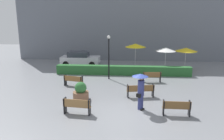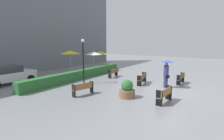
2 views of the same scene
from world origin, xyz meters
name	(u,v)px [view 1 (image 1 of 2)]	position (x,y,z in m)	size (l,w,h in m)	color
ground_plane	(128,112)	(0.00, 0.00, 0.00)	(60.00, 60.00, 0.00)	gray
bench_near_right	(176,107)	(2.63, -0.27, 0.51)	(1.53, 0.35, 0.87)	brown
bench_back_row	(152,76)	(1.89, 6.14, 0.52)	(1.53, 0.45, 0.88)	brown
bench_far_left	(73,80)	(-4.37, 4.57, 0.50)	(1.59, 0.69, 0.84)	olive
bench_mid_center	(140,90)	(0.78, 2.50, 0.52)	(1.88, 0.68, 0.88)	brown
bench_near_left	(77,105)	(-2.88, -0.50, 0.53)	(1.58, 0.52, 0.91)	#9E7242
pedestrian_with_umbrella	(140,87)	(0.67, 0.45, 1.38)	(0.93, 0.93, 2.18)	navy
planter_pot	(81,92)	(-3.18, 1.86, 0.50)	(1.04, 1.04, 1.17)	brown
lamp_post	(109,53)	(-1.77, 6.85, 2.34)	(0.28, 0.28, 3.80)	black
patio_umbrella_yellow	(135,45)	(0.59, 10.92, 2.46)	(2.13, 2.13, 2.64)	silver
patio_umbrella_white	(166,49)	(3.52, 10.02, 2.22)	(1.98, 1.98, 2.40)	silver
patio_umbrella_yellow_far	(186,50)	(5.59, 10.57, 2.14)	(2.19, 2.19, 2.32)	silver
hedge_strip	(123,70)	(-0.60, 8.40, 0.43)	(12.53, 0.70, 0.86)	#28602D
building_facade	(130,12)	(0.00, 16.00, 5.82)	(28.00, 1.20, 11.64)	slate
parked_car	(80,58)	(-5.48, 12.06, 0.82)	(4.22, 2.00, 1.57)	silver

